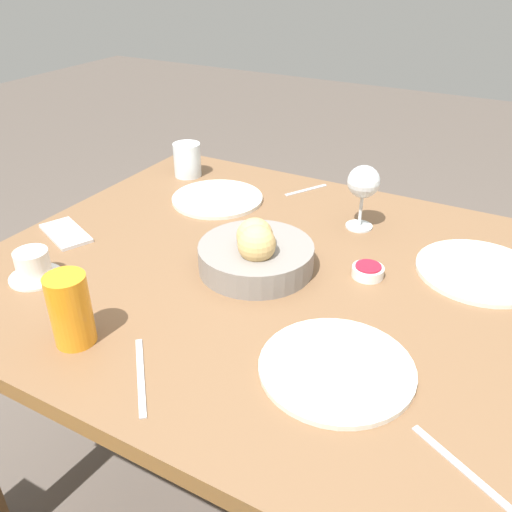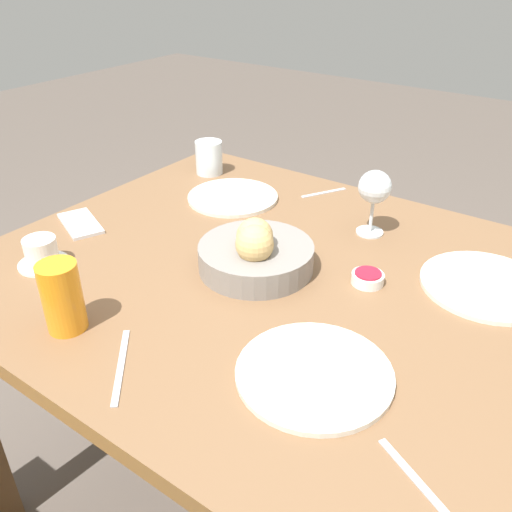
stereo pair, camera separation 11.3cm
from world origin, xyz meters
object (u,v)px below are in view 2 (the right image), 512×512
Objects in this scene: bread_basket at (256,253)px; plate_far_center at (314,373)px; coffee_cup at (42,253)px; knife_silver at (427,492)px; plate_near_left at (486,285)px; juice_glass at (62,297)px; fork_silver at (121,366)px; spoon_coffee at (324,193)px; water_tumbler at (209,157)px; wine_glass at (375,189)px; jam_bowl_berry at (368,278)px; cell_phone at (80,223)px; plate_near_right at (233,197)px.

plate_far_center is at bearing 141.71° from bread_basket.
coffee_cup is 0.87m from knife_silver.
plate_near_left is 0.81m from juice_glass.
fork_silver is 0.81m from spoon_coffee.
coffee_cup reaches higher than knife_silver.
wine_glass reaches higher than water_tumbler.
plate_far_center is 3.86× the size of jam_bowl_berry.
bread_basket reaches higher than knife_silver.
wine_glass is (-0.28, -0.65, 0.05)m from juice_glass.
wine_glass reaches higher than juice_glass.
spoon_coffee is at bearing -127.09° from cell_phone.
cell_phone is (0.73, -0.13, -0.00)m from plate_far_center.
plate_far_center is 2.38× the size of coffee_cup.
cell_phone is at bearing 32.18° from wine_glass.
coffee_cup reaches higher than cell_phone.
cell_phone is at bearing 14.00° from jam_bowl_berry.
fork_silver is at bearing 173.89° from juice_glass.
bread_basket is 0.23m from jam_bowl_berry.
knife_silver is (-0.49, 0.31, -0.04)m from bread_basket.
bread_basket is 0.96× the size of plate_far_center.
juice_glass reaches higher than plate_near_left.
plate_near_right is 1.93× the size of spoon_coffee.
water_tumbler is at bearing -39.53° from plate_far_center.
jam_bowl_berry is (-0.37, -0.44, -0.05)m from juice_glass.
plate_near_left is 2.44× the size of coffee_cup.
plate_near_right is at bearing -103.34° from coffee_cup.
spoon_coffee is at bearing -34.68° from wine_glass.
juice_glass is 0.42m from cell_phone.
cell_phone is (0.46, -0.29, 0.00)m from fork_silver.
bread_basket is 0.39m from juice_glass.
fork_silver is at bearing 7.41° from knife_silver.
spoon_coffee is at bearing -95.73° from juice_glass.
coffee_cup reaches higher than plate_near_right.
coffee_cup is (-0.05, 0.61, -0.02)m from water_tumbler.
juice_glass is 0.78× the size of cell_phone.
juice_glass is at bearing 84.27° from spoon_coffee.
wine_glass is 1.47× the size of coffee_cup.
jam_bowl_berry is at bearing -115.33° from fork_silver.
coffee_cup is (0.12, 0.50, 0.02)m from plate_near_right.
jam_bowl_berry is (-0.21, -0.09, -0.03)m from bread_basket.
coffee_cup is 1.62× the size of jam_bowl_berry.
wine_glass is 0.74m from coffee_cup.
juice_glass is 2.00× the size of jam_bowl_berry.
plate_near_left is at bearing 156.15° from spoon_coffee.
bread_basket is at bearing 22.34° from jam_bowl_berry.
water_tumbler reaches higher than fork_silver.
coffee_cup is 0.85× the size of spoon_coffee.
bread_basket reaches higher than water_tumbler.
jam_bowl_berry is at bearing 31.82° from plate_near_left.
plate_near_right is 3.68× the size of jam_bowl_berry.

